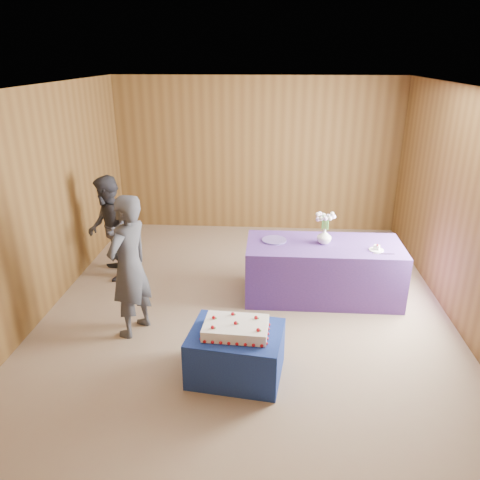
# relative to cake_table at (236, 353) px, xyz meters

# --- Properties ---
(ground) EXTENTS (6.00, 6.00, 0.00)m
(ground) POSITION_rel_cake_table_xyz_m (0.04, 1.33, -0.25)
(ground) COLOR #86735D
(ground) RESTS_ON ground
(room_shell) EXTENTS (5.04, 6.04, 2.72)m
(room_shell) POSITION_rel_cake_table_xyz_m (0.04, 1.33, 1.55)
(room_shell) COLOR brown
(room_shell) RESTS_ON ground
(cake_table) EXTENTS (0.98, 0.81, 0.50)m
(cake_table) POSITION_rel_cake_table_xyz_m (0.00, 0.00, 0.00)
(cake_table) COLOR navy
(cake_table) RESTS_ON ground
(serving_table) EXTENTS (2.00, 0.90, 0.75)m
(serving_table) POSITION_rel_cake_table_xyz_m (1.02, 1.73, 0.12)
(serving_table) COLOR #542F82
(serving_table) RESTS_ON ground
(sheet_cake) EXTENTS (0.67, 0.48, 0.15)m
(sheet_cake) POSITION_rel_cake_table_xyz_m (0.00, -0.02, 0.31)
(sheet_cake) COLOR white
(sheet_cake) RESTS_ON cake_table
(vase) EXTENTS (0.23, 0.23, 0.19)m
(vase) POSITION_rel_cake_table_xyz_m (1.01, 1.76, 0.60)
(vase) COLOR white
(vase) RESTS_ON serving_table
(flower_spray) EXTENTS (0.25, 0.26, 0.20)m
(flower_spray) POSITION_rel_cake_table_xyz_m (1.01, 1.76, 0.86)
(flower_spray) COLOR #336F2C
(flower_spray) RESTS_ON vase
(platter) EXTENTS (0.40, 0.40, 0.02)m
(platter) POSITION_rel_cake_table_xyz_m (0.37, 1.79, 0.51)
(platter) COLOR #614F9E
(platter) RESTS_ON serving_table
(plate) EXTENTS (0.22, 0.22, 0.01)m
(plate) POSITION_rel_cake_table_xyz_m (1.64, 1.56, 0.51)
(plate) COLOR white
(plate) RESTS_ON serving_table
(cake_slice) EXTENTS (0.09, 0.08, 0.08)m
(cake_slice) POSITION_rel_cake_table_xyz_m (1.64, 1.56, 0.54)
(cake_slice) COLOR white
(cake_slice) RESTS_ON plate
(knife) EXTENTS (0.26, 0.03, 0.00)m
(knife) POSITION_rel_cake_table_xyz_m (1.70, 1.45, 0.50)
(knife) COLOR silver
(knife) RESTS_ON serving_table
(guest_left) EXTENTS (0.60, 0.71, 1.66)m
(guest_left) POSITION_rel_cake_table_xyz_m (-1.25, 0.71, 0.58)
(guest_left) COLOR #3C3E47
(guest_left) RESTS_ON ground
(guest_right) EXTENTS (0.81, 0.89, 1.49)m
(guest_right) POSITION_rel_cake_table_xyz_m (-1.95, 2.11, 0.50)
(guest_right) COLOR #2F3039
(guest_right) RESTS_ON ground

